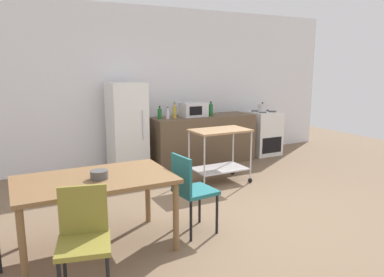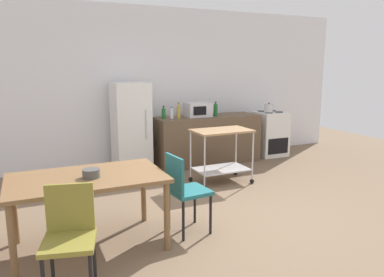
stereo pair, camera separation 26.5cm
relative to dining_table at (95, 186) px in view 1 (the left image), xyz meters
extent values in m
plane|color=brown|center=(1.70, -0.11, -0.67)|extent=(12.00, 12.00, 0.00)
cube|color=white|center=(1.70, 3.09, 0.78)|extent=(8.40, 0.12, 2.90)
cube|color=brown|center=(2.60, 2.49, -0.22)|extent=(2.00, 0.64, 0.90)
cube|color=brown|center=(0.00, 0.00, 0.06)|extent=(1.50, 0.90, 0.04)
cylinder|color=brown|center=(-0.69, -0.39, -0.32)|extent=(0.06, 0.06, 0.71)
cylinder|color=brown|center=(0.69, -0.39, -0.32)|extent=(0.06, 0.06, 0.71)
cylinder|color=brown|center=(-0.69, 0.39, -0.32)|extent=(0.06, 0.06, 0.71)
cylinder|color=brown|center=(0.69, 0.39, -0.32)|extent=(0.06, 0.06, 0.71)
cube|color=olive|center=(-0.28, -0.80, -0.20)|extent=(0.48, 0.48, 0.04)
cube|color=olive|center=(-0.23, -0.62, 0.02)|extent=(0.38, 0.12, 0.40)
cylinder|color=black|center=(-0.40, -0.59, -0.45)|extent=(0.03, 0.03, 0.45)
cylinder|color=black|center=(-0.07, -0.67, -0.45)|extent=(0.03, 0.03, 0.45)
cube|color=#1E666B|center=(1.07, -0.10, -0.20)|extent=(0.44, 0.44, 0.04)
cube|color=#1E666B|center=(0.89, -0.12, 0.02)|extent=(0.07, 0.38, 0.40)
cylinder|color=black|center=(1.25, -0.25, -0.45)|extent=(0.03, 0.03, 0.45)
cylinder|color=black|center=(1.22, 0.09, -0.45)|extent=(0.03, 0.03, 0.45)
cylinder|color=black|center=(0.91, -0.28, -0.45)|extent=(0.03, 0.03, 0.45)
cylinder|color=black|center=(0.88, 0.05, -0.45)|extent=(0.03, 0.03, 0.45)
cube|color=white|center=(4.05, 2.51, -0.22)|extent=(0.60, 0.60, 0.90)
cube|color=black|center=(4.05, 2.20, -0.42)|extent=(0.48, 0.01, 0.32)
cylinder|color=#47474C|center=(3.92, 2.39, 0.24)|extent=(0.16, 0.16, 0.02)
cylinder|color=#47474C|center=(4.18, 2.39, 0.24)|extent=(0.16, 0.16, 0.02)
cylinder|color=#47474C|center=(3.92, 2.63, 0.24)|extent=(0.16, 0.16, 0.02)
cylinder|color=#47474C|center=(4.18, 2.63, 0.24)|extent=(0.16, 0.16, 0.02)
cube|color=white|center=(1.15, 2.59, 0.10)|extent=(0.60, 0.60, 1.55)
cylinder|color=silver|center=(1.33, 2.27, 0.18)|extent=(0.02, 0.02, 0.50)
cube|color=#A37A51|center=(2.25, 1.30, 0.16)|extent=(0.90, 0.56, 0.03)
cube|color=silver|center=(2.25, 1.30, -0.45)|extent=(0.83, 0.52, 0.02)
cylinder|color=silver|center=(1.83, 1.05, -0.22)|extent=(0.02, 0.02, 0.76)
sphere|color=black|center=(1.83, 1.05, -0.64)|extent=(0.07, 0.07, 0.07)
cylinder|color=silver|center=(2.67, 1.05, -0.22)|extent=(0.02, 0.02, 0.76)
sphere|color=black|center=(2.67, 1.05, -0.64)|extent=(0.07, 0.07, 0.07)
cylinder|color=silver|center=(1.83, 1.55, -0.22)|extent=(0.02, 0.02, 0.76)
sphere|color=black|center=(1.83, 1.55, -0.64)|extent=(0.07, 0.07, 0.07)
cylinder|color=silver|center=(2.67, 1.55, -0.22)|extent=(0.02, 0.02, 0.76)
sphere|color=black|center=(2.67, 1.55, -0.64)|extent=(0.07, 0.07, 0.07)
cylinder|color=#1E6628|center=(1.73, 2.51, 0.32)|extent=(0.07, 0.07, 0.18)
cylinder|color=#1E6628|center=(1.73, 2.51, 0.43)|extent=(0.03, 0.03, 0.04)
cylinder|color=black|center=(1.73, 2.51, 0.45)|extent=(0.04, 0.04, 0.01)
cylinder|color=silver|center=(1.86, 2.45, 0.31)|extent=(0.07, 0.07, 0.16)
cylinder|color=silver|center=(1.86, 2.45, 0.41)|extent=(0.03, 0.03, 0.04)
cylinder|color=black|center=(1.86, 2.45, 0.43)|extent=(0.03, 0.03, 0.01)
cylinder|color=gold|center=(2.00, 2.46, 0.33)|extent=(0.07, 0.07, 0.21)
cylinder|color=gold|center=(2.00, 2.46, 0.47)|extent=(0.03, 0.03, 0.06)
cylinder|color=black|center=(2.00, 2.46, 0.51)|extent=(0.03, 0.03, 0.01)
cube|color=silver|center=(2.40, 2.50, 0.36)|extent=(0.46, 0.34, 0.26)
cube|color=black|center=(2.36, 2.32, 0.36)|extent=(0.25, 0.01, 0.16)
cylinder|color=#1E6628|center=(2.75, 2.45, 0.34)|extent=(0.08, 0.08, 0.22)
cylinder|color=#1E6628|center=(2.75, 2.45, 0.47)|extent=(0.04, 0.04, 0.04)
cylinder|color=black|center=(2.75, 2.45, 0.49)|extent=(0.04, 0.04, 0.01)
cylinder|color=#4C4C4C|center=(0.03, -0.06, 0.12)|extent=(0.17, 0.17, 0.08)
cylinder|color=silver|center=(3.93, 2.41, 0.33)|extent=(0.17, 0.17, 0.16)
sphere|color=black|center=(3.93, 2.41, 0.42)|extent=(0.03, 0.03, 0.03)
cylinder|color=silver|center=(4.05, 2.41, 0.35)|extent=(0.08, 0.02, 0.07)
camera|label=1|loc=(-0.74, -3.47, 1.14)|focal=34.23mm
camera|label=2|loc=(-0.50, -3.59, 1.14)|focal=34.23mm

